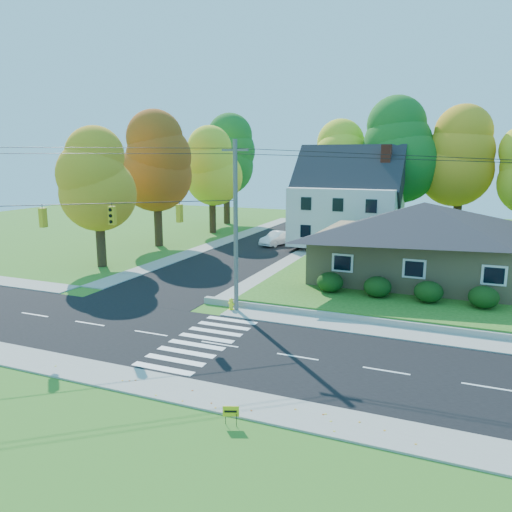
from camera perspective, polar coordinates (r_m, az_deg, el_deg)
The scene contains 20 objects.
ground at distance 24.88m, azimuth -4.18°, elevation -10.08°, with size 120.00×120.00×0.00m, color #3D7923.
road_main at distance 24.88m, azimuth -4.18°, elevation -10.05°, with size 90.00×8.00×0.02m, color black.
road_cross at distance 50.99m, azimuth 0.93°, elevation 1.16°, with size 8.00×44.00×0.02m, color black.
sidewalk_north at distance 29.15m, azimuth 0.27°, elevation -6.69°, with size 90.00×2.00×0.08m, color #9C9A90.
sidewalk_south at distance 20.91m, azimuth -10.55°, elevation -14.49°, with size 90.00×2.00×0.08m, color #9C9A90.
lawn at distance 42.63m, azimuth 25.42°, elevation -1.68°, with size 30.00×30.00×0.50m, color #3D7923.
ranch_house at distance 37.18m, azimuth 18.44°, elevation 1.80°, with size 14.60×10.60×5.40m.
colonial_house at distance 49.95m, azimuth 10.46°, elevation 6.05°, with size 10.40×8.40×9.60m.
hedge_row at distance 31.60m, azimuth 16.41°, elevation -3.66°, with size 10.70×1.70×1.27m.
traffic_infrastructure at distance 24.75m, azimuth -3.25°, elevation 2.20°, with size 38.10×10.66×10.00m.
tree_lot_0 at distance 56.05m, azimuth 9.86°, elevation 10.46°, with size 6.72×6.72×12.51m.
tree_lot_1 at distance 54.02m, azimuth 16.00°, elevation 11.54°, with size 7.84×7.84×14.60m.
tree_lot_2 at distance 54.63m, azimuth 22.45°, elevation 10.44°, with size 7.28×7.28×13.56m.
tree_west_0 at distance 42.73m, azimuth -17.71°, elevation 8.28°, with size 6.16×6.16×11.47m.
tree_west_1 at distance 51.29m, azimuth -11.37°, elevation 10.50°, with size 7.28×7.28×13.56m.
tree_west_2 at distance 59.40m, azimuth -5.08°, elevation 10.14°, with size 6.72×6.72×12.51m.
tree_west_3 at distance 67.43m, azimuth -3.43°, elevation 11.43°, with size 7.84×7.84×14.60m.
white_car at distance 51.35m, azimuth 2.42°, elevation 2.03°, with size 1.49×4.26×1.40m, color white.
fire_hydrant at distance 29.89m, azimuth -2.86°, elevation -5.58°, with size 0.44×0.35×0.78m.
yard_sign at distance 17.89m, azimuth -2.89°, elevation -17.35°, with size 0.54×0.24×0.71m.
Camera 1 is at (10.52, -20.63, 9.12)m, focal length 35.00 mm.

